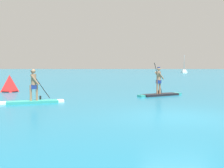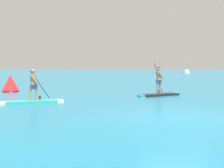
{
  "view_description": "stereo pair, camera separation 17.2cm",
  "coord_description": "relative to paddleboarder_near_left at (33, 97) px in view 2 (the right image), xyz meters",
  "views": [
    {
      "loc": [
        -2.1,
        -10.24,
        1.81
      ],
      "look_at": [
        -2.68,
        7.55,
        0.72
      ],
      "focal_mm": 45.17,
      "sensor_mm": 36.0,
      "label": 1
    },
    {
      "loc": [
        -1.92,
        -10.23,
        1.81
      ],
      "look_at": [
        -2.68,
        7.55,
        0.72
      ],
      "focal_mm": 45.17,
      "sensor_mm": 36.0,
      "label": 2
    }
  ],
  "objects": [
    {
      "name": "paddleboarder_mid_center",
      "position": [
        6.8,
        3.79,
        0.02
      ],
      "size": [
        2.95,
        2.15,
        2.08
      ],
      "rotation": [
        0.0,
        0.0,
        0.58
      ],
      "color": "black",
      "rests_on": "ground"
    },
    {
      "name": "ground",
      "position": [
        6.49,
        -3.6,
        -0.32
      ],
      "size": [
        440.0,
        440.0,
        0.0
      ],
      "primitive_type": "plane",
      "color": "#196B8C"
    },
    {
      "name": "race_marker_buoy",
      "position": [
        -3.66,
        6.17,
        0.23
      ],
      "size": [
        1.24,
        1.24,
        1.23
      ],
      "color": "red",
      "rests_on": "ground"
    },
    {
      "name": "paddleboarder_near_left",
      "position": [
        0.0,
        0.0,
        0.0
      ],
      "size": [
        3.04,
        1.56,
        1.71
      ],
      "rotation": [
        0.0,
        0.0,
        0.37
      ],
      "color": "teal",
      "rests_on": "ground"
    },
    {
      "name": "sailboat_right_horizon",
      "position": [
        22.76,
        69.08,
        0.38
      ],
      "size": [
        1.75,
        4.7,
        5.19
      ],
      "rotation": [
        0.0,
        0.0,
        4.61
      ],
      "color": "white",
      "rests_on": "ground"
    }
  ]
}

